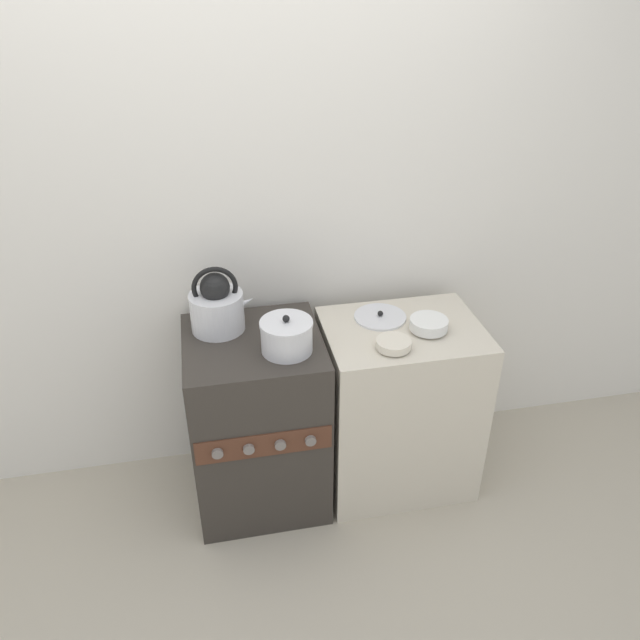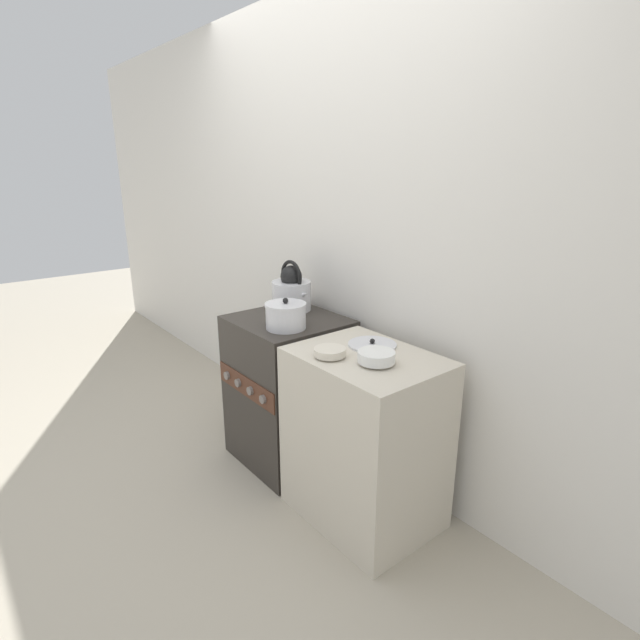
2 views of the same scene
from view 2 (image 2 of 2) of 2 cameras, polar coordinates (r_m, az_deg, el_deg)
ground_plane at (r=2.90m, az=-7.97°, el=-16.73°), size 12.00×12.00×0.00m
wall_back at (r=2.77m, az=1.92°, el=9.82°), size 7.00×0.06×2.50m
stove at (r=2.81m, az=-3.59°, el=-7.92°), size 0.56×0.56×0.83m
counter at (r=2.37m, az=5.12°, el=-13.27°), size 0.66×0.50×0.82m
kettle at (r=2.79m, az=-3.25°, el=3.30°), size 0.27×0.22×0.28m
cooking_pot at (r=2.49m, az=-3.93°, el=0.49°), size 0.21×0.21×0.16m
enamel_bowl at (r=2.10m, az=6.45°, el=-4.21°), size 0.16×0.16×0.05m
small_ceramic_bowl at (r=2.16m, az=1.14°, el=-3.67°), size 0.14×0.14×0.04m
loose_pot_lid at (r=2.31m, az=5.98°, el=-2.80°), size 0.22×0.22×0.03m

